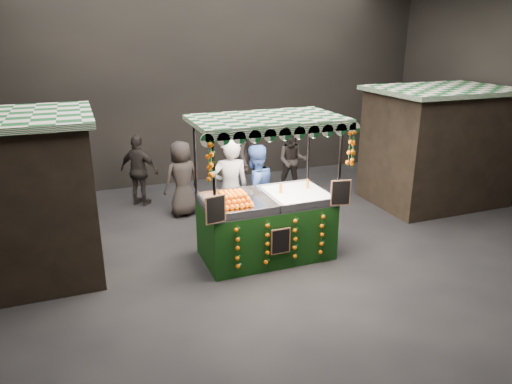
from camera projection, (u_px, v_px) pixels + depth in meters
name	position (u px, v px, depth m)	size (l,w,h in m)	color
ground	(285.00, 258.00, 8.26)	(12.00, 12.00, 0.00)	black
market_hall	(290.00, 57.00, 7.16)	(12.10, 10.10, 5.05)	black
neighbour_stall_right	(437.00, 146.00, 10.65)	(3.00, 2.20, 2.60)	black
juice_stall	(267.00, 216.00, 8.09)	(2.54, 1.49, 2.46)	black
vendor_grey	(230.00, 189.00, 8.82)	(0.76, 0.55, 1.92)	slate
vendor_blue	(255.00, 190.00, 8.99)	(1.01, 0.88, 1.77)	navy
shopper_0	(50.00, 190.00, 9.07)	(0.69, 0.51, 1.73)	black
shopper_1	(292.00, 161.00, 11.43)	(0.93, 0.84, 1.55)	#2A2522
shopper_2	(139.00, 171.00, 10.55)	(0.97, 0.90, 1.61)	#292321
shopper_3	(247.00, 154.00, 11.71)	(1.06, 1.30, 1.75)	#2A2422
shopper_4	(182.00, 179.00, 9.95)	(0.90, 0.72, 1.62)	#2C2623
shopper_5	(407.00, 154.00, 11.81)	(0.74, 1.61, 1.67)	#292521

